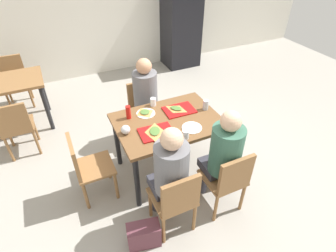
% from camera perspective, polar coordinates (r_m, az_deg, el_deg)
% --- Properties ---
extents(ground_plane, '(10.00, 10.00, 0.02)m').
position_cam_1_polar(ground_plane, '(3.61, 0.00, -9.01)').
color(ground_plane, '#9E998E').
extents(back_wall, '(10.00, 0.10, 2.80)m').
position_cam_1_polar(back_wall, '(5.69, -15.10, 23.93)').
color(back_wall, silver).
rests_on(back_wall, ground_plane).
extents(main_table, '(1.19, 0.86, 0.78)m').
position_cam_1_polar(main_table, '(3.15, 0.00, -0.33)').
color(main_table, brown).
rests_on(main_table, ground_plane).
extents(chair_near_left, '(0.40, 0.40, 0.83)m').
position_cam_1_polar(chair_near_left, '(2.67, 1.67, -14.98)').
color(chair_near_left, olive).
rests_on(chair_near_left, ground_plane).
extents(chair_near_right, '(0.40, 0.40, 0.83)m').
position_cam_1_polar(chair_near_right, '(2.90, 12.43, -10.72)').
color(chair_near_right, olive).
rests_on(chair_near_right, ground_plane).
extents(chair_far_side, '(0.40, 0.40, 0.83)m').
position_cam_1_polar(chair_far_side, '(3.88, -5.10, 4.04)').
color(chair_far_side, olive).
rests_on(chair_far_side, ground_plane).
extents(chair_left_end, '(0.40, 0.40, 0.83)m').
position_cam_1_polar(chair_left_end, '(3.09, -16.79, -7.81)').
color(chair_left_end, olive).
rests_on(chair_left_end, ground_plane).
extents(person_in_red, '(0.32, 0.42, 1.24)m').
position_cam_1_polar(person_in_red, '(2.57, 0.36, -9.37)').
color(person_in_red, '#383842').
rests_on(person_in_red, ground_plane).
extents(person_in_brown_jacket, '(0.32, 0.42, 1.24)m').
position_cam_1_polar(person_in_brown_jacket, '(2.80, 11.45, -5.46)').
color(person_in_brown_jacket, '#383842').
rests_on(person_in_brown_jacket, ground_plane).
extents(person_far_side, '(0.32, 0.42, 1.24)m').
position_cam_1_polar(person_far_side, '(3.63, -4.52, 6.21)').
color(person_far_side, '#383842').
rests_on(person_far_side, ground_plane).
extents(tray_red_near, '(0.38, 0.28, 0.02)m').
position_cam_1_polar(tray_red_near, '(2.91, -2.46, -1.31)').
color(tray_red_near, '#B21414').
rests_on(tray_red_near, main_table).
extents(tray_red_far, '(0.37, 0.27, 0.02)m').
position_cam_1_polar(tray_red_far, '(3.26, 2.36, 3.37)').
color(tray_red_far, '#B21414').
rests_on(tray_red_far, main_table).
extents(paper_plate_center, '(0.22, 0.22, 0.01)m').
position_cam_1_polar(paper_plate_center, '(3.21, -4.66, 2.65)').
color(paper_plate_center, white).
rests_on(paper_plate_center, main_table).
extents(paper_plate_near_edge, '(0.22, 0.22, 0.01)m').
position_cam_1_polar(paper_plate_near_edge, '(2.99, 5.01, -0.35)').
color(paper_plate_near_edge, white).
rests_on(paper_plate_near_edge, main_table).
extents(pizza_slice_a, '(0.23, 0.27, 0.02)m').
position_cam_1_polar(pizza_slice_a, '(2.90, -2.75, -1.11)').
color(pizza_slice_a, '#C68C47').
rests_on(pizza_slice_a, tray_red_near).
extents(pizza_slice_b, '(0.23, 0.24, 0.02)m').
position_cam_1_polar(pizza_slice_b, '(3.25, 1.74, 3.68)').
color(pizza_slice_b, '#C68C47').
rests_on(pizza_slice_b, tray_red_far).
extents(pizza_slice_c, '(0.17, 0.18, 0.02)m').
position_cam_1_polar(pizza_slice_c, '(3.21, -4.82, 2.87)').
color(pizza_slice_c, '#C68C47').
rests_on(pizza_slice_c, paper_plate_center).
extents(plastic_cup_a, '(0.07, 0.07, 0.10)m').
position_cam_1_polar(plastic_cup_a, '(3.33, -3.13, 5.05)').
color(plastic_cup_a, white).
rests_on(plastic_cup_a, main_table).
extents(plastic_cup_b, '(0.07, 0.07, 0.10)m').
position_cam_1_polar(plastic_cup_b, '(2.81, 3.69, -1.82)').
color(plastic_cup_b, white).
rests_on(plastic_cup_b, main_table).
extents(soda_can, '(0.07, 0.07, 0.12)m').
position_cam_1_polar(soda_can, '(3.28, 7.87, 4.39)').
color(soda_can, '#B7BCC6').
rests_on(soda_can, main_table).
extents(condiment_bottle, '(0.06, 0.06, 0.16)m').
position_cam_1_polar(condiment_bottle, '(3.12, -8.29, 2.86)').
color(condiment_bottle, red).
rests_on(condiment_bottle, main_table).
extents(foil_bundle, '(0.10, 0.10, 0.10)m').
position_cam_1_polar(foil_bundle, '(2.91, -8.86, -0.77)').
color(foil_bundle, silver).
rests_on(foil_bundle, main_table).
extents(handbag, '(0.35, 0.22, 0.28)m').
position_cam_1_polar(handbag, '(2.87, -5.06, -21.73)').
color(handbag, '#592D38').
rests_on(handbag, ground_plane).
extents(drink_fridge, '(0.70, 0.60, 1.90)m').
position_cam_1_polar(drink_fridge, '(6.01, 2.75, 21.23)').
color(drink_fridge, black).
rests_on(drink_fridge, ground_plane).
extents(background_table, '(0.90, 0.70, 0.78)m').
position_cam_1_polar(background_table, '(4.57, -29.91, 6.70)').
color(background_table, olive).
rests_on(background_table, ground_plane).
extents(background_chair_near, '(0.40, 0.40, 0.83)m').
position_cam_1_polar(background_chair_near, '(4.01, -29.17, 0.09)').
color(background_chair_near, olive).
rests_on(background_chair_near, ground_plane).
extents(background_chair_far, '(0.40, 0.40, 0.83)m').
position_cam_1_polar(background_chair_far, '(5.30, -29.45, 8.79)').
color(background_chair_far, olive).
rests_on(background_chair_far, ground_plane).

